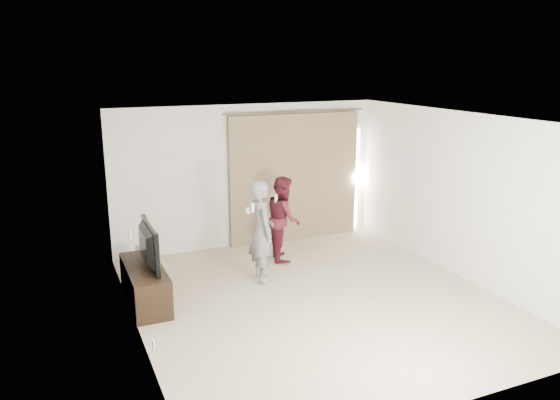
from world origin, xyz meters
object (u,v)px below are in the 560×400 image
(person_man, at_px, (262,231))
(person_woman, at_px, (283,218))
(tv, at_px, (142,246))
(tv_console, at_px, (145,285))

(person_man, xyz_separation_m, person_woman, (0.70, 0.76, -0.07))
(tv, distance_m, person_woman, 2.67)
(tv_console, relative_size, tv, 1.33)
(person_man, relative_size, person_woman, 1.10)
(tv, height_order, person_woman, person_woman)
(tv_console, bearing_deg, tv, 0.00)
(person_man, distance_m, person_woman, 1.04)
(tv, bearing_deg, tv_console, 0.00)
(person_woman, bearing_deg, person_man, -132.62)
(tv, height_order, person_man, person_man)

